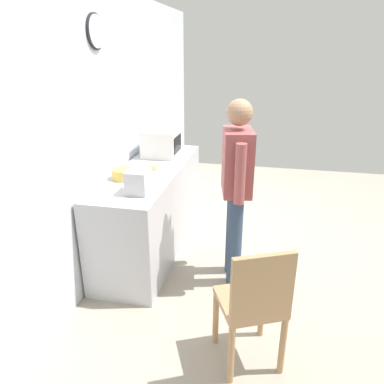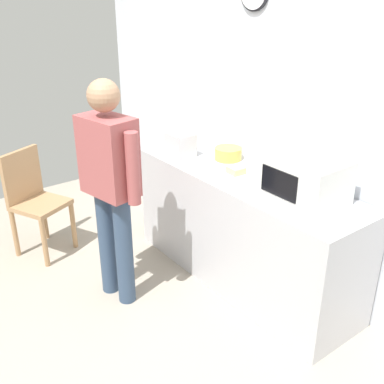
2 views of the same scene
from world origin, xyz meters
name	(u,v)px [view 1 (image 1 of 2)]	position (x,y,z in m)	size (l,w,h in m)	color
ground_plane	(265,247)	(0.00, 0.00, 0.00)	(6.00, 6.00, 0.00)	#9E9384
back_wall	(121,124)	(0.00, 1.60, 1.30)	(5.40, 0.13, 2.60)	silver
kitchen_counter	(152,209)	(-0.22, 1.22, 0.45)	(2.02, 0.62, 0.91)	#B7B7BC
microwave	(163,142)	(0.33, 1.24, 1.06)	(0.50, 0.39, 0.30)	silver
sandwich_plate	(153,168)	(-0.27, 1.18, 0.93)	(0.22, 0.22, 0.07)	white
salad_bowl	(124,174)	(-0.58, 1.36, 0.96)	(0.22, 0.22, 0.10)	gold
toaster	(139,181)	(-0.88, 1.10, 1.01)	(0.22, 0.18, 0.20)	silver
fork_utensil	(133,164)	(-0.11, 1.45, 0.91)	(0.17, 0.02, 0.01)	silver
spoon_utensil	(107,194)	(-0.98, 1.35, 0.91)	(0.17, 0.02, 0.01)	silver
person_standing	(236,180)	(-0.62, 0.30, 0.99)	(0.58, 0.31, 1.68)	#30435E
wooden_chair	(254,303)	(-1.66, 0.06, 0.52)	(0.53, 0.53, 0.94)	#A87F56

